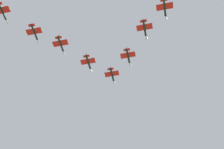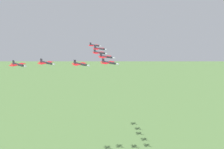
% 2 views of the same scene
% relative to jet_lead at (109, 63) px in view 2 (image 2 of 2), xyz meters
% --- Properties ---
extents(jet_lead, '(10.22, 12.93, 2.81)m').
position_rel_jet_lead_xyz_m(jet_lead, '(0.00, 0.00, 0.00)').
color(jet_lead, black).
extents(jet_port_inner, '(10.22, 12.93, 2.81)m').
position_rel_jet_lead_xyz_m(jet_port_inner, '(-5.19, -17.64, 0.39)').
color(jet_port_inner, black).
extents(jet_starboard_inner, '(10.22, 12.93, 2.81)m').
position_rel_jet_lead_xyz_m(jet_starboard_inner, '(17.75, -4.82, -0.39)').
color(jet_starboard_inner, black).
extents(jet_port_outer, '(10.22, 12.93, 2.81)m').
position_rel_jet_lead_xyz_m(jet_port_outer, '(-8.24, -39.12, -0.38)').
color(jet_port_outer, black).
extents(jet_starboard_outer, '(10.22, 12.93, 2.81)m').
position_rel_jet_lead_xyz_m(jet_starboard_outer, '(37.64, -13.48, 0.38)').
color(jet_starboard_outer, black).
extents(jet_center_rear, '(10.22, 12.93, 2.81)m').
position_rel_jet_lead_xyz_m(jet_center_rear, '(-14.33, -55.14, 0.02)').
color(jet_center_rear, black).
extents(jet_port_trail, '(10.22, 12.93, 2.81)m').
position_rel_jet_lead_xyz_m(jet_port_trail, '(54.48, -16.67, -0.02)').
color(jet_port_trail, black).
extents(jet_starboard_trail, '(10.22, 12.93, 2.81)m').
position_rel_jet_lead_xyz_m(jet_starboard_trail, '(-17.57, -76.28, -0.30)').
color(jet_starboard_trail, black).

